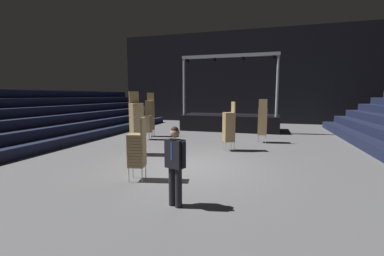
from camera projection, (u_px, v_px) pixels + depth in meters
The scene contains 11 objects.
ground_plane at pixel (190, 167), 8.71m from camera, with size 22.00×30.00×0.10m, color slate.
arena_end_wall at pixel (239, 77), 22.46m from camera, with size 22.00×0.30×8.00m, color black.
bleacher_bank_left at pixel (18, 118), 11.94m from camera, with size 4.50×24.00×2.70m.
stage_riser at pixel (230, 121), 17.78m from camera, with size 6.49×2.91×4.99m.
man_with_tie at pixel (175, 162), 5.44m from camera, with size 0.57×0.35×1.76m.
chair_stack_front_left at pixel (150, 115), 14.86m from camera, with size 0.51×0.51×2.56m.
chair_stack_front_right at pixel (262, 121), 12.90m from camera, with size 0.44×0.44×2.22m.
chair_stack_mid_left at pixel (137, 149), 7.15m from camera, with size 0.52×0.52×1.79m.
chair_stack_mid_right at pixel (229, 126), 11.02m from camera, with size 0.60×0.60×2.14m.
chair_stack_mid_centre at pixel (136, 123), 10.23m from camera, with size 0.62×0.62×2.56m.
chair_stack_rear_left at pixel (147, 123), 13.80m from camera, with size 0.49×0.49×1.79m.
Camera 1 is at (2.45, -8.10, 2.40)m, focal length 23.83 mm.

